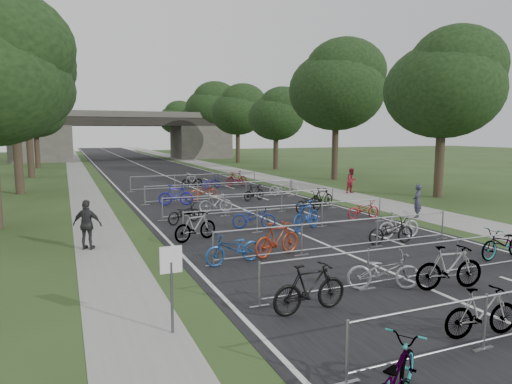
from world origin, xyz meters
TOP-DOWN VIEW (x-y plane):
  - road at (0.00, 50.00)m, footprint 11.00×140.00m
  - sidewalk_right at (8.00, 50.00)m, footprint 3.00×140.00m
  - sidewalk_left at (-7.50, 50.00)m, footprint 2.00×140.00m
  - lane_markings at (0.00, 50.00)m, footprint 0.12×140.00m
  - overpass_bridge at (0.00, 65.00)m, footprint 31.00×8.00m
  - park_sign at (-6.80, 3.00)m, footprint 0.45×0.06m
  - tree_right_0 at (13.11, 15.93)m, footprint 7.17×7.17m
  - tree_left_1 at (-11.39, 27.93)m, footprint 7.56×7.56m
  - tree_right_1 at (13.11, 27.93)m, footprint 8.18×8.18m
  - tree_left_2 at (-11.39, 39.93)m, footprint 8.40×8.40m
  - tree_right_2 at (13.11, 39.93)m, footprint 6.16×6.16m
  - tree_left_3 at (-11.39, 51.93)m, footprint 6.72×6.72m
  - tree_right_3 at (13.11, 51.93)m, footprint 7.17×7.17m
  - tree_left_4 at (-11.39, 63.93)m, footprint 7.56×7.56m
  - tree_right_4 at (13.11, 63.93)m, footprint 8.18×8.18m
  - tree_left_5 at (-11.39, 75.93)m, footprint 8.40×8.40m
  - tree_right_5 at (13.11, 75.93)m, footprint 6.16×6.16m
  - tree_left_6 at (-11.39, 87.93)m, footprint 6.72×6.72m
  - tree_right_6 at (13.11, 87.93)m, footprint 7.17×7.17m
  - barrier_row_1 at (0.00, 3.60)m, footprint 9.70×0.08m
  - barrier_row_2 at (0.00, 7.20)m, footprint 9.70×0.08m
  - barrier_row_3 at (0.00, 11.00)m, footprint 9.70×0.08m
  - barrier_row_4 at (0.00, 15.00)m, footprint 9.70×0.08m
  - barrier_row_5 at (0.00, 20.00)m, footprint 9.70×0.08m
  - barrier_row_6 at (0.00, 26.00)m, footprint 9.70×0.08m
  - bike_0 at (-4.30, -0.79)m, footprint 1.91×1.55m
  - bike_1 at (-1.13, 0.42)m, footprint 1.76×0.73m
  - bike_4 at (-3.68, 2.84)m, footprint 1.94×0.65m
  - bike_5 at (-1.15, 3.45)m, footprint 2.02×1.32m
  - bike_6 at (0.44, 2.79)m, footprint 2.01×0.87m
  - bike_7 at (4.30, 4.31)m, footprint 1.99×0.79m
  - bike_8 at (-3.96, 7.14)m, footprint 2.02×0.98m
  - bike_9 at (-2.31, 7.44)m, footprint 1.99×1.08m
  - bike_10 at (2.24, 7.32)m, footprint 1.91×0.79m
  - bike_11 at (3.08, 7.86)m, footprint 1.83×0.64m
  - bike_12 at (-4.24, 10.56)m, footprint 1.93×1.12m
  - bike_13 at (-1.35, 11.77)m, footprint 1.96×1.33m
  - bike_14 at (0.51, 10.56)m, footprint 2.07×1.55m
  - bike_15 at (4.30, 11.83)m, footprint 1.71×0.66m
  - bike_16 at (-3.84, 13.98)m, footprint 1.89×1.34m
  - bike_17 at (-1.69, 16.03)m, footprint 1.77×0.67m
  - bike_18 at (2.79, 14.40)m, footprint 2.07×1.31m
  - bike_19 at (4.30, 15.61)m, footprint 1.80×0.96m
  - bike_20 at (-3.01, 19.22)m, footprint 2.00×1.00m
  - bike_21 at (-1.00, 20.63)m, footprint 2.01×1.10m
  - bike_22 at (1.70, 19.10)m, footprint 1.71×1.05m
  - bike_23 at (4.30, 20.32)m, footprint 2.02×1.18m
  - bike_25 at (-0.04, 26.89)m, footprint 1.71×0.72m
  - bike_26 at (1.08, 25.72)m, footprint 1.79×1.19m
  - bike_27 at (3.35, 26.53)m, footprint 1.98×1.05m
  - pedestrian_a at (6.80, 11.02)m, footprint 0.70×0.67m
  - pedestrian_b at (9.08, 19.74)m, footprint 0.91×0.77m
  - pedestrian_c at (-8.05, 10.79)m, footprint 1.11×0.85m

SIDE VIEW (x-z plane):
  - lane_markings at x=0.00m, z-range 0.00..0.00m
  - road at x=0.00m, z-range 0.00..0.01m
  - sidewalk_right at x=8.00m, z-range 0.00..0.01m
  - sidewalk_left at x=-7.50m, z-range 0.00..0.01m
  - bike_15 at x=4.30m, z-range 0.00..0.89m
  - bike_26 at x=1.08m, z-range 0.00..0.89m
  - bike_16 at x=-3.84m, z-range 0.00..0.94m
  - bike_0 at x=-4.30m, z-range 0.00..0.97m
  - bike_13 at x=-1.35m, z-range 0.00..0.98m
  - bike_10 at x=2.24m, z-range 0.00..0.98m
  - bike_22 at x=1.70m, z-range 0.00..0.99m
  - bike_25 at x=-0.04m, z-range 0.00..1.00m
  - bike_23 at x=4.30m, z-range 0.00..1.00m
  - bike_21 at x=-1.00m, z-range 0.00..1.00m
  - bike_5 at x=-1.15m, z-range 0.00..1.00m
  - bike_8 at x=-3.96m, z-range 0.00..1.02m
  - bike_18 at x=2.79m, z-range 0.00..1.03m
  - bike_7 at x=4.30m, z-range 0.00..1.03m
  - bike_1 at x=-1.13m, z-range 0.00..1.03m
  - bike_17 at x=-1.69m, z-range 0.00..1.04m
  - bike_19 at x=4.30m, z-range 0.00..1.04m
  - bike_11 at x=3.08m, z-range 0.00..1.08m
  - barrier_row_1 at x=0.00m, z-range 0.00..1.10m
  - barrier_row_2 at x=0.00m, z-range 0.00..1.10m
  - barrier_row_3 at x=0.00m, z-range 0.00..1.10m
  - barrier_row_4 at x=0.00m, z-range 0.00..1.10m
  - barrier_row_5 at x=0.00m, z-range 0.00..1.10m
  - barrier_row_6 at x=0.00m, z-range 0.00..1.10m
  - bike_12 at x=-4.24m, z-range 0.00..1.12m
  - bike_27 at x=3.35m, z-range 0.00..1.15m
  - bike_4 at x=-3.68m, z-range 0.00..1.15m
  - bike_9 at x=-2.31m, z-range 0.00..1.15m
  - bike_20 at x=-3.01m, z-range 0.00..1.15m
  - bike_6 at x=0.44m, z-range 0.00..1.17m
  - bike_14 at x=0.51m, z-range 0.00..1.24m
  - pedestrian_a at x=6.80m, z-range 0.00..1.61m
  - pedestrian_b at x=9.08m, z-range 0.00..1.68m
  - pedestrian_c at x=-8.05m, z-range 0.00..1.75m
  - park_sign at x=-6.80m, z-range 0.36..2.18m
  - overpass_bridge at x=0.00m, z-range 0.01..7.06m
  - tree_right_2 at x=13.11m, z-range 1.25..10.64m
  - tree_right_5 at x=13.11m, z-range 1.25..10.64m
  - tree_left_3 at x=-11.39m, z-range 1.36..11.61m
  - tree_left_6 at x=-11.39m, z-range 1.36..11.61m
  - tree_right_0 at x=13.11m, z-range 1.46..12.39m
  - tree_right_3 at x=13.11m, z-range 1.46..12.39m
  - tree_right_6 at x=13.11m, z-range 1.46..12.39m
  - tree_left_1 at x=-11.39m, z-range 1.54..13.07m
  - tree_left_4 at x=-11.39m, z-range 1.54..13.07m
  - tree_right_1 at x=13.11m, z-range 1.67..14.13m
  - tree_right_4 at x=13.11m, z-range 1.67..14.13m
  - tree_left_2 at x=-11.39m, z-range 1.71..14.52m
  - tree_left_5 at x=-11.39m, z-range 1.71..14.52m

